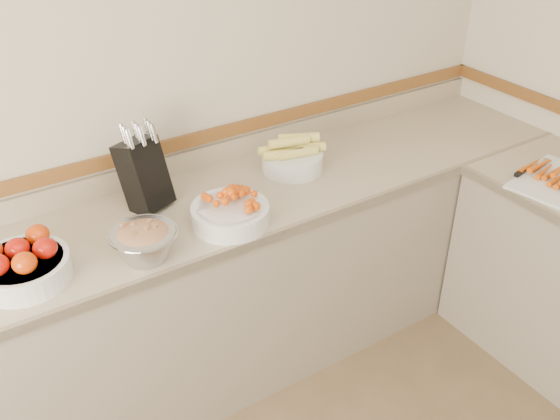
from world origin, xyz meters
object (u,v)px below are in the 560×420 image
tomato_bowl (22,264)px  cherry_tomato_bowl (230,211)px  rhubarb_bowl (144,242)px  corn_bowl (292,157)px  knife_block (144,173)px

tomato_bowl → cherry_tomato_bowl: size_ratio=1.03×
tomato_bowl → cherry_tomato_bowl: (0.77, -0.07, -0.01)m
tomato_bowl → rhubarb_bowl: (0.40, -0.11, 0.01)m
tomato_bowl → corn_bowl: size_ratio=1.05×
tomato_bowl → corn_bowl: 1.24m
knife_block → rhubarb_bowl: 0.38m
knife_block → rhubarb_bowl: size_ratio=1.51×
cherry_tomato_bowl → rhubarb_bowl: (-0.37, -0.04, 0.02)m
corn_bowl → knife_block: bearing=174.5°
tomato_bowl → corn_bowl: corn_bowl is taller
rhubarb_bowl → tomato_bowl: bearing=164.7°
cherry_tomato_bowl → corn_bowl: cherry_tomato_bowl is taller
tomato_bowl → corn_bowl: bearing=7.9°
cherry_tomato_bowl → corn_bowl: bearing=28.2°
rhubarb_bowl → knife_block: bearing=66.7°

